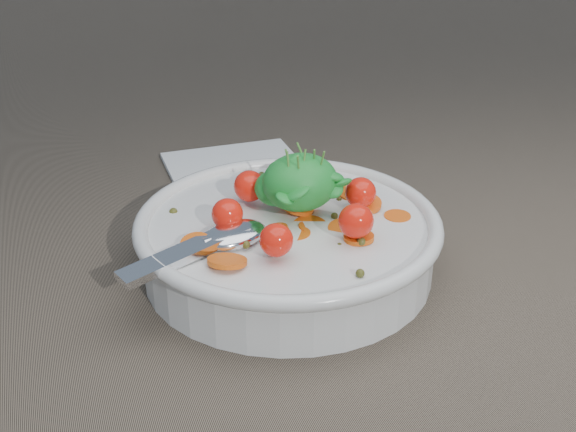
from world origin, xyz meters
name	(u,v)px	position (x,y,z in m)	size (l,w,h in m)	color
ground	(314,263)	(0.00, 0.00, 0.00)	(6.00, 6.00, 0.00)	#716250
bowl	(288,239)	(-0.03, 0.00, 0.03)	(0.28, 0.26, 0.11)	silver
napkin	(236,168)	(-0.01, 0.22, 0.00)	(0.15, 0.13, 0.01)	white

